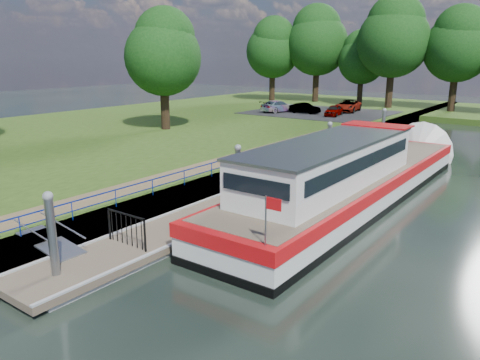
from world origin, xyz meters
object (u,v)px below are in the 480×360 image
Objects in this scene: car_a at (334,110)px; car_c at (278,106)px; car_d at (348,106)px; pontoon at (289,184)px; barge at (356,177)px; car_b at (305,108)px.

car_a is 6.26m from car_c.
car_d reaches higher than car_a.
pontoon is 7.08× the size of car_c.
barge is at bearing -71.91° from car_a.
car_b is at bearing 123.73° from barge.
barge is at bearing -147.66° from car_b.
car_a is 0.70× the size of car_d.
car_b is 0.71× the size of car_d.
car_a is at bearing -93.97° from car_d.
car_c is at bearing 123.13° from pontoon.
car_c reaches higher than car_a.
car_b is (-15.43, 23.11, 0.28)m from barge.
barge is 6.71× the size of car_a.
car_a is at bearing -94.56° from car_b.
barge is at bearing 0.97° from pontoon.
car_a is 3.39m from car_b.
car_d is (-8.80, 27.16, 1.28)m from pontoon.
barge reaches higher than car_b.
car_d is (-0.36, 4.17, 0.09)m from car_a.
car_c reaches higher than car_b.
pontoon is at bearing -79.45° from car_a.
car_d reaches higher than car_b.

